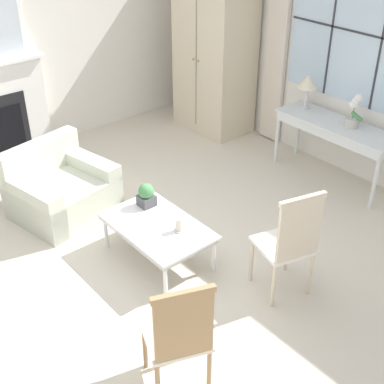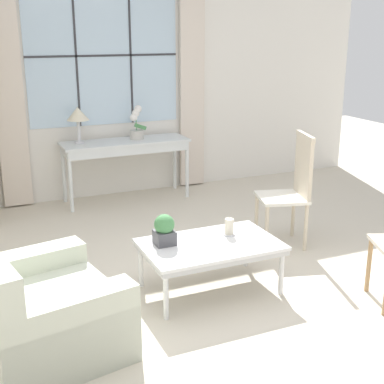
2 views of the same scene
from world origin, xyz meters
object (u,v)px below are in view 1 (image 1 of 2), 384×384
at_px(potted_orchid, 354,113).
at_px(potted_plant_small, 146,195).
at_px(table_lamp, 308,83).
at_px(armchair_upholstered, 61,191).
at_px(pillar_candle, 179,225).
at_px(accent_chair_wooden, 180,333).
at_px(side_chair_wooden, 291,239).
at_px(coffee_table, 157,228).
at_px(armoire, 214,53).
at_px(console_table, 337,130).

height_order(potted_orchid, potted_plant_small, potted_orchid).
distance_m(table_lamp, potted_plant_small, 2.57).
bearing_deg(potted_orchid, armchair_upholstered, -118.87).
relative_size(table_lamp, potted_orchid, 1.04).
relative_size(potted_orchid, pillar_candle, 2.70).
bearing_deg(armchair_upholstered, potted_plant_small, 22.78).
distance_m(potted_orchid, accent_chair_wooden, 3.62).
height_order(potted_orchid, armchair_upholstered, potted_orchid).
relative_size(side_chair_wooden, coffee_table, 1.01).
relative_size(potted_orchid, armchair_upholstered, 0.36).
bearing_deg(potted_orchid, accent_chair_wooden, -72.38).
xyz_separation_m(potted_orchid, accent_chair_wooden, (1.09, -3.43, -0.32)).
xyz_separation_m(armoire, side_chair_wooden, (3.13, -1.94, -0.49)).
xyz_separation_m(side_chair_wooden, potted_plant_small, (-1.48, -0.45, -0.08)).
bearing_deg(armoire, accent_chair_wooden, -44.88).
bearing_deg(potted_plant_small, armchair_upholstered, -157.22).
relative_size(table_lamp, side_chair_wooden, 0.39).
height_order(accent_chair_wooden, coffee_table, accent_chair_wooden).
xyz_separation_m(console_table, side_chair_wooden, (1.05, -2.01, -0.05)).
height_order(table_lamp, side_chair_wooden, table_lamp).
height_order(armchair_upholstered, coffee_table, armchair_upholstered).
height_order(potted_orchid, side_chair_wooden, potted_orchid).
relative_size(console_table, coffee_table, 1.41).
bearing_deg(side_chair_wooden, coffee_table, -153.53).
distance_m(armoire, armchair_upholstered, 3.00).
xyz_separation_m(accent_chair_wooden, potted_plant_small, (-1.68, 0.93, -0.06)).
distance_m(armchair_upholstered, potted_plant_small, 1.14).
height_order(potted_orchid, coffee_table, potted_orchid).
height_order(console_table, side_chair_wooden, side_chair_wooden).
xyz_separation_m(potted_orchid, potted_plant_small, (-0.59, -2.50, -0.38)).
distance_m(armoire, table_lamp, 1.55).
bearing_deg(accent_chair_wooden, potted_orchid, 107.62).
distance_m(table_lamp, side_chair_wooden, 2.64).
distance_m(table_lamp, coffee_table, 2.76).
relative_size(armchair_upholstered, potted_plant_small, 4.66).
height_order(console_table, armchair_upholstered, armchair_upholstered).
xyz_separation_m(table_lamp, armchair_upholstered, (-0.92, -2.94, -0.81)).
distance_m(console_table, armchair_upholstered, 3.26).
height_order(side_chair_wooden, potted_plant_small, side_chair_wooden).
bearing_deg(potted_orchid, table_lamp, 178.92).
bearing_deg(side_chair_wooden, accent_chair_wooden, -81.54).
height_order(potted_plant_small, pillar_candle, potted_plant_small).
relative_size(table_lamp, coffee_table, 0.40).
bearing_deg(armchair_upholstered, pillar_candle, 14.25).
bearing_deg(accent_chair_wooden, armoire, 135.12).
height_order(table_lamp, coffee_table, table_lamp).
distance_m(console_table, accent_chair_wooden, 3.62).
distance_m(armchair_upholstered, coffee_table, 1.40).
height_order(table_lamp, accent_chair_wooden, table_lamp).
distance_m(armoire, console_table, 2.13).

